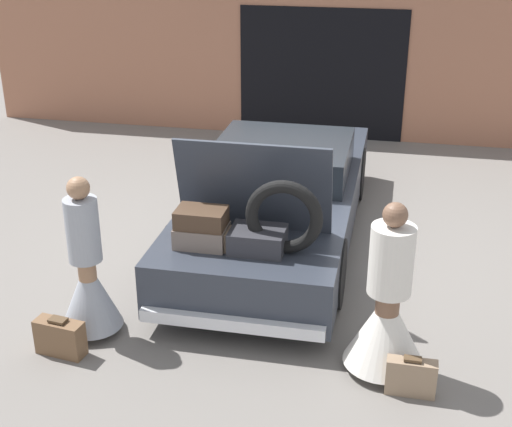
% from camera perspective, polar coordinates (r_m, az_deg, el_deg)
% --- Properties ---
extents(ground_plane, '(40.00, 40.00, 0.00)m').
position_cam_1_polar(ground_plane, '(8.77, 1.74, -1.94)').
color(ground_plane, slate).
extents(garage_wall_back, '(12.00, 0.14, 2.80)m').
position_cam_1_polar(garage_wall_back, '(12.31, 5.37, 12.41)').
color(garage_wall_back, '#9E664C').
rests_on(garage_wall_back, ground_plane).
extents(car, '(1.86, 4.86, 1.72)m').
position_cam_1_polar(car, '(8.52, 1.76, 1.31)').
color(car, '#2D333D').
rests_on(car, ground_plane).
extents(person_left, '(0.58, 0.58, 1.59)m').
position_cam_1_polar(person_left, '(6.86, -13.28, -5.15)').
color(person_left, '#997051').
rests_on(person_left, ground_plane).
extents(person_right, '(0.71, 0.71, 1.59)m').
position_cam_1_polar(person_right, '(6.27, 10.42, -7.89)').
color(person_right, brown).
rests_on(person_right, ground_plane).
extents(suitcase_beside_left_person, '(0.48, 0.24, 0.37)m').
position_cam_1_polar(suitcase_beside_left_person, '(6.80, -15.40, -9.53)').
color(suitcase_beside_left_person, brown).
rests_on(suitcase_beside_left_person, ground_plane).
extents(suitcase_beside_right_person, '(0.42, 0.14, 0.36)m').
position_cam_1_polar(suitcase_beside_right_person, '(6.23, 12.29, -12.66)').
color(suitcase_beside_right_person, '#8C7259').
rests_on(suitcase_beside_right_person, ground_plane).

